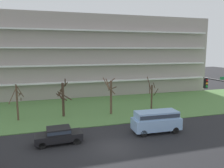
% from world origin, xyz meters
% --- Properties ---
extents(ground, '(160.00, 160.00, 0.00)m').
position_xyz_m(ground, '(0.00, 0.00, 0.00)').
color(ground, '#232326').
extents(grass_lawn_strip, '(80.00, 16.00, 0.08)m').
position_xyz_m(grass_lawn_strip, '(0.00, 14.00, 0.04)').
color(grass_lawn_strip, '#547F42').
rests_on(grass_lawn_strip, ground).
extents(apartment_building, '(54.42, 11.60, 15.35)m').
position_xyz_m(apartment_building, '(0.00, 27.32, 7.68)').
color(apartment_building, '#9E938C').
rests_on(apartment_building, ground).
extents(tree_far_left, '(1.85, 1.85, 4.82)m').
position_xyz_m(tree_far_left, '(-9.40, 10.94, 2.55)').
color(tree_far_left, brown).
rests_on(tree_far_left, ground).
extents(tree_left, '(2.03, 1.88, 5.19)m').
position_xyz_m(tree_left, '(-3.79, 11.01, 2.61)').
color(tree_left, '#423023').
rests_on(tree_left, ground).
extents(tree_center, '(1.92, 1.91, 5.15)m').
position_xyz_m(tree_center, '(2.54, 10.29, 2.81)').
color(tree_center, brown).
rests_on(tree_center, ground).
extents(tree_right, '(1.43, 1.45, 4.94)m').
position_xyz_m(tree_right, '(9.21, 11.24, 2.25)').
color(tree_right, '#4C3828').
rests_on(tree_right, ground).
extents(sedan_black_near_left, '(4.47, 1.98, 1.57)m').
position_xyz_m(sedan_black_near_left, '(-4.84, 2.50, 0.87)').
color(sedan_black_near_left, black).
rests_on(sedan_black_near_left, ground).
extents(van_blue_center_left, '(5.25, 2.14, 2.36)m').
position_xyz_m(van_blue_center_left, '(5.44, 2.50, 1.40)').
color(van_blue_center_left, '#8CB2E0').
rests_on(van_blue_center_left, ground).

